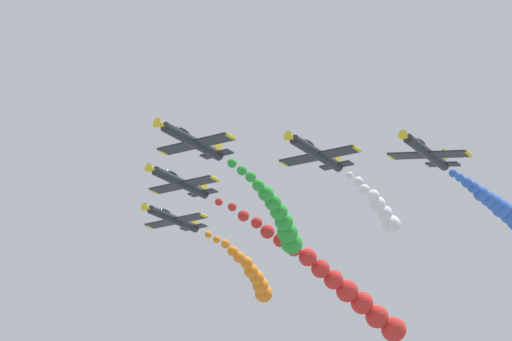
% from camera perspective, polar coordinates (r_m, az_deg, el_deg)
% --- Properties ---
extents(airplane_lead, '(9.56, 10.35, 2.40)m').
position_cam_1_polar(airplane_lead, '(93.64, -4.09, 1.88)').
color(airplane_lead, '#23282D').
extents(smoke_trail_lead, '(5.67, 19.31, 5.82)m').
position_cam_1_polar(smoke_trail_lead, '(108.98, 1.59, -3.22)').
color(smoke_trail_lead, green).
extents(airplane_left_inner, '(9.56, 10.35, 2.38)m').
position_cam_1_polar(airplane_left_inner, '(95.71, 3.86, 1.11)').
color(airplane_left_inner, '#23282D').
extents(smoke_trail_left_inner, '(2.63, 13.03, 3.88)m').
position_cam_1_polar(smoke_trail_left_inner, '(108.13, 8.00, -2.51)').
color(smoke_trail_left_inner, white).
extents(airplane_right_inner, '(9.56, 10.35, 2.35)m').
position_cam_1_polar(airplane_right_inner, '(104.31, -4.85, -0.75)').
color(airplane_right_inner, '#23282D').
extents(smoke_trail_right_inner, '(10.08, 31.38, 13.65)m').
position_cam_1_polar(smoke_trail_right_inner, '(122.10, 5.82, -7.68)').
color(smoke_trail_right_inner, red).
extents(airplane_left_outer, '(9.41, 10.35, 3.05)m').
position_cam_1_polar(airplane_left_outer, '(97.93, 10.78, 1.17)').
color(airplane_left_outer, '#23282D').
extents(smoke_trail_left_outer, '(3.63, 19.61, 3.71)m').
position_cam_1_polar(smoke_trail_left_outer, '(114.80, 15.69, -2.58)').
color(smoke_trail_left_outer, blue).
extents(airplane_right_outer, '(9.57, 10.35, 2.34)m').
position_cam_1_polar(airplane_right_outer, '(115.94, -5.31, -3.07)').
color(airplane_right_outer, '#23282D').
extents(smoke_trail_right_outer, '(6.52, 21.39, 5.06)m').
position_cam_1_polar(smoke_trail_right_outer, '(133.54, -0.13, -6.82)').
color(smoke_trail_right_outer, orange).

